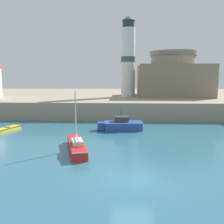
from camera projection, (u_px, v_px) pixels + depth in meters
ground_plane at (133, 178)px, 15.18m from camera, size 200.00×200.00×0.00m
quay_seawall at (127, 99)px, 54.17m from camera, size 120.00×40.00×2.40m
motorboat_blue_0 at (122, 125)px, 28.84m from camera, size 5.00×2.27×2.42m
dinghy_yellow_2 at (7, 129)px, 28.21m from camera, size 2.00×3.79×0.48m
sailboat_red_4 at (77, 146)px, 20.69m from camera, size 2.60×6.08×4.71m
fortress at (172, 78)px, 46.99m from camera, size 12.10×12.10×7.86m
lighthouse at (128, 58)px, 44.78m from camera, size 2.43×2.43×13.60m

